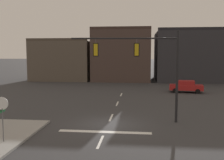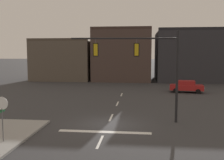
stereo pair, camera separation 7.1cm
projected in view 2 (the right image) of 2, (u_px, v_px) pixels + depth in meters
name	position (u px, v px, depth m)	size (l,w,h in m)	color
ground_plane	(108.00, 124.00, 19.85)	(400.00, 400.00, 0.00)	#353538
stop_bar_paint	(105.00, 132.00, 17.88)	(6.40, 0.50, 0.01)	silver
lane_centreline	(111.00, 117.00, 21.83)	(0.16, 26.40, 0.01)	silver
signal_mast_near_side	(146.00, 60.00, 19.97)	(8.21, 0.74, 7.11)	black
stop_sign	(2.00, 108.00, 15.34)	(0.76, 0.64, 2.83)	#56565B
car_lot_nearside	(186.00, 86.00, 35.44)	(4.62, 2.40, 1.61)	#A81E1E
building_row	(187.00, 59.00, 50.34)	(60.82, 11.67, 10.01)	brown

